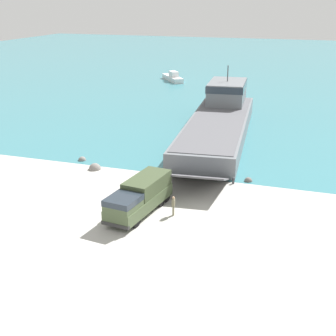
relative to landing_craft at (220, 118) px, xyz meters
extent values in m
plane|color=#B7B5AD|center=(-1.86, -25.91, -2.01)|extent=(240.00, 240.00, 0.00)
cube|color=teal|center=(-1.86, 71.52, -2.00)|extent=(240.00, 180.00, 0.01)
cube|color=slate|center=(0.27, -2.68, -0.84)|extent=(10.67, 32.20, 2.34)
cube|color=#56565B|center=(0.27, -2.68, 0.37)|extent=(9.94, 30.88, 0.08)
cube|color=slate|center=(-0.81, 8.15, 2.01)|extent=(6.16, 9.33, 3.36)
cube|color=#28333D|center=(-0.81, 8.15, 3.04)|extent=(6.32, 9.43, 1.01)
cylinder|color=#3F3F42|center=(-0.81, 8.15, 4.89)|extent=(0.16, 0.16, 2.40)
cube|color=#56565B|center=(2.12, -21.38, -0.76)|extent=(7.02, 6.65, 2.35)
cube|color=#475638|center=(-0.93, -28.10, -1.04)|extent=(3.53, 8.41, 1.09)
cube|color=#475638|center=(-1.28, -30.77, 0.00)|extent=(2.68, 3.05, 0.99)
cube|color=#28333D|center=(-1.28, -30.77, 0.25)|extent=(2.76, 3.09, 0.50)
cube|color=#3C492E|center=(-0.75, -26.73, 0.18)|extent=(3.04, 5.45, 1.34)
cube|color=#2D2D2D|center=(-1.44, -32.07, -1.43)|extent=(2.55, 0.57, 0.32)
cylinder|color=black|center=(-0.21, -30.75, -1.35)|extent=(0.49, 1.34, 1.31)
cylinder|color=black|center=(-2.30, -30.47, -1.35)|extent=(0.49, 1.34, 1.31)
cylinder|color=black|center=(0.38, -26.28, -1.35)|extent=(0.49, 1.34, 1.31)
cylinder|color=black|center=(-1.72, -26.01, -1.35)|extent=(0.49, 1.34, 1.31)
cylinder|color=black|center=(0.52, -25.19, -1.35)|extent=(0.49, 1.34, 1.31)
cylinder|color=black|center=(-1.58, -24.91, -1.35)|extent=(0.49, 1.34, 1.31)
cylinder|color=#6B664C|center=(2.05, -27.68, -1.57)|extent=(0.14, 0.14, 0.87)
cylinder|color=#6B664C|center=(2.07, -27.86, -1.57)|extent=(0.14, 0.14, 0.87)
cube|color=#6B664C|center=(2.06, -27.77, -0.80)|extent=(0.30, 0.47, 0.69)
sphere|color=tan|center=(2.06, -27.77, -0.33)|extent=(0.23, 0.23, 0.23)
cube|color=white|center=(-19.42, 38.57, -1.48)|extent=(6.99, 8.38, 1.05)
cube|color=silver|center=(-19.02, 38.03, -0.38)|extent=(2.78, 3.02, 1.16)
cylinder|color=#333338|center=(5.58, -18.87, -1.77)|extent=(0.23, 0.23, 0.46)
sphere|color=#333338|center=(5.58, -18.87, -1.47)|extent=(0.27, 0.27, 0.27)
sphere|color=gray|center=(-9.65, -19.48, -2.01)|extent=(1.35, 1.35, 1.35)
sphere|color=#66605B|center=(6.92, -17.71, -2.01)|extent=(0.83, 0.83, 0.83)
sphere|color=gray|center=(-12.41, -17.25, -2.01)|extent=(0.90, 0.90, 0.90)
camera|label=1|loc=(13.19, -62.63, 15.72)|focal=50.00mm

